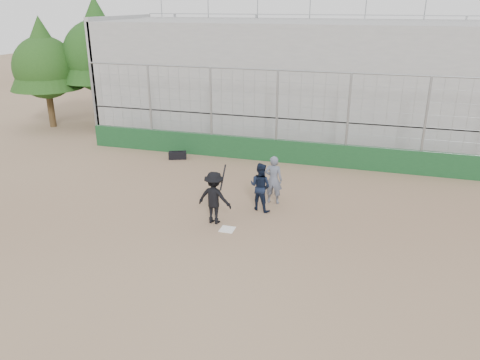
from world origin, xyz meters
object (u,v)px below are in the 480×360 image
(batter_at_plate, at_px, (214,198))
(equipment_bag, at_px, (178,155))
(catcher_crouched, at_px, (260,194))
(umpire, at_px, (273,182))

(batter_at_plate, distance_m, equipment_bag, 6.86)
(catcher_crouched, xyz_separation_m, equipment_bag, (-4.94, 4.34, -0.40))
(umpire, xyz_separation_m, equipment_bag, (-5.23, 3.61, -0.61))
(umpire, relative_size, equipment_bag, 1.82)
(batter_at_plate, height_order, equipment_bag, batter_at_plate)
(umpire, height_order, equipment_bag, umpire)
(catcher_crouched, height_order, equipment_bag, catcher_crouched)
(umpire, bearing_deg, equipment_bag, -34.24)
(batter_at_plate, relative_size, equipment_bag, 2.18)
(batter_at_plate, distance_m, umpire, 2.53)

